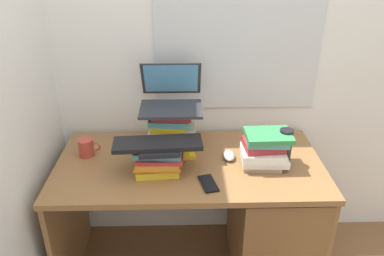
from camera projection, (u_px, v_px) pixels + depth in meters
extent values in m
cube|color=white|center=(188.00, 34.00, 2.04)|extent=(6.00, 0.05, 2.60)
cube|color=silver|center=(239.00, 38.00, 2.02)|extent=(0.90, 0.01, 0.80)
cube|color=silver|center=(16.00, 55.00, 1.68)|extent=(0.05, 6.00, 2.60)
cube|color=olive|center=(189.00, 164.00, 1.96)|extent=(1.36, 0.68, 0.03)
cube|color=olive|center=(69.00, 222.00, 2.11)|extent=(0.02, 0.63, 0.70)
cube|color=olive|center=(308.00, 218.00, 2.14)|extent=(0.02, 0.63, 0.70)
cube|color=brown|center=(271.00, 223.00, 2.10)|extent=(0.41, 0.58, 0.67)
cube|color=yellow|center=(173.00, 150.00, 2.03)|extent=(0.24, 0.20, 0.02)
cube|color=yellow|center=(171.00, 146.00, 2.02)|extent=(0.20, 0.16, 0.03)
cube|color=#B22D33|center=(174.00, 140.00, 2.02)|extent=(0.19, 0.16, 0.03)
cube|color=white|center=(170.00, 136.00, 2.00)|extent=(0.21, 0.14, 0.02)
cube|color=white|center=(171.00, 132.00, 1.99)|extent=(0.24, 0.13, 0.02)
cube|color=beige|center=(173.00, 130.00, 1.97)|extent=(0.24, 0.15, 0.02)
cube|color=yellow|center=(169.00, 125.00, 1.95)|extent=(0.18, 0.15, 0.03)
cube|color=teal|center=(171.00, 118.00, 1.96)|extent=(0.23, 0.21, 0.03)
cube|color=#B22D33|center=(173.00, 113.00, 1.94)|extent=(0.21, 0.18, 0.03)
cube|color=yellow|center=(157.00, 170.00, 1.85)|extent=(0.22, 0.14, 0.04)
cube|color=orange|center=(158.00, 164.00, 1.84)|extent=(0.23, 0.13, 0.02)
cube|color=orange|center=(158.00, 159.00, 1.84)|extent=(0.21, 0.18, 0.03)
cube|color=#B22D33|center=(161.00, 156.00, 1.82)|extent=(0.22, 0.16, 0.02)
cube|color=teal|center=(158.00, 152.00, 1.81)|extent=(0.23, 0.14, 0.03)
cube|color=black|center=(159.00, 148.00, 1.79)|extent=(0.20, 0.17, 0.02)
cube|color=gray|center=(262.00, 163.00, 1.92)|extent=(0.20, 0.17, 0.02)
cube|color=white|center=(265.00, 159.00, 1.90)|extent=(0.23, 0.15, 0.03)
cube|color=white|center=(263.00, 153.00, 1.88)|extent=(0.22, 0.17, 0.04)
cube|color=#B22D33|center=(264.00, 145.00, 1.87)|extent=(0.20, 0.16, 0.04)
cube|color=teal|center=(267.00, 140.00, 1.85)|extent=(0.21, 0.16, 0.02)
cube|color=#338C4C|center=(269.00, 135.00, 1.84)|extent=(0.22, 0.17, 0.03)
cube|color=#2D2D33|center=(171.00, 109.00, 1.92)|extent=(0.32, 0.22, 0.01)
cube|color=#2D2D33|center=(171.00, 79.00, 2.02)|extent=(0.32, 0.10, 0.20)
cube|color=#59A5E5|center=(171.00, 79.00, 2.01)|extent=(0.28, 0.09, 0.17)
cube|color=black|center=(158.00, 144.00, 1.79)|extent=(0.43, 0.16, 0.02)
ellipsoid|color=#A5A8AD|center=(229.00, 155.00, 1.97)|extent=(0.06, 0.10, 0.04)
cylinder|color=#B23F33|center=(86.00, 147.00, 1.99)|extent=(0.08, 0.08, 0.09)
torus|color=#B23F33|center=(96.00, 147.00, 1.99)|extent=(0.05, 0.01, 0.05)
cylinder|color=black|center=(285.00, 148.00, 1.88)|extent=(0.07, 0.07, 0.20)
cube|color=black|center=(208.00, 184.00, 1.77)|extent=(0.10, 0.15, 0.01)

